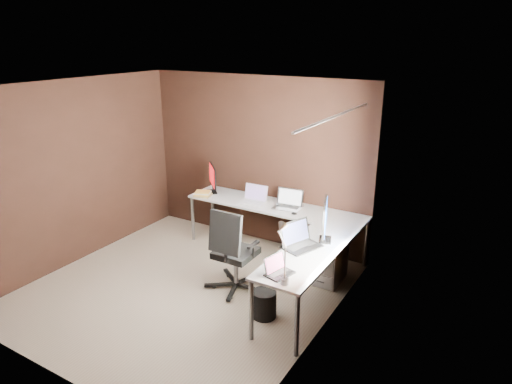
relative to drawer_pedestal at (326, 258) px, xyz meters
The scene contains 15 objects.
room 1.82m from the drawer_pedestal, 135.13° to the right, with size 3.60×3.60×2.50m.
desk 0.71m from the drawer_pedestal, 169.36° to the right, with size 2.65×2.25×0.73m.
drawer_pedestal is the anchor object (origin of this frame).
monitor_left 2.19m from the drawer_pedestal, 169.60° to the left, with size 0.36×0.37×0.43m.
monitor_right 0.80m from the drawer_pedestal, 75.54° to the right, with size 0.23×0.55×0.48m.
laptop_white 1.41m from the drawer_pedestal, 165.57° to the left, with size 0.37×0.27×0.24m.
laptop_silver 0.98m from the drawer_pedestal, 152.86° to the left, with size 0.41×0.31×0.25m.
laptop_black_big 0.83m from the drawer_pedestal, 97.42° to the right, with size 0.44×0.51×0.28m.
laptop_black_small 1.44m from the drawer_pedestal, 89.86° to the right, with size 0.26×0.32×0.19m.
book_stack 2.13m from the drawer_pedestal, behind, with size 0.28×0.25×0.08m.
mouse_left 2.07m from the drawer_pedestal, behind, with size 0.09×0.05×0.03m, color black.
mouse_corner 0.74m from the drawer_pedestal, 162.72° to the left, with size 0.08×0.05×0.03m, color black.
desk_lamp 1.65m from the drawer_pedestal, 86.41° to the right, with size 0.19×0.22×0.60m.
office_chair 1.20m from the drawer_pedestal, 138.42° to the right, with size 0.61×0.61×1.08m.
wastebasket 1.18m from the drawer_pedestal, 103.55° to the right, with size 0.27×0.27×0.32m, color black.
Camera 1 is at (3.33, -3.85, 3.03)m, focal length 32.00 mm.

